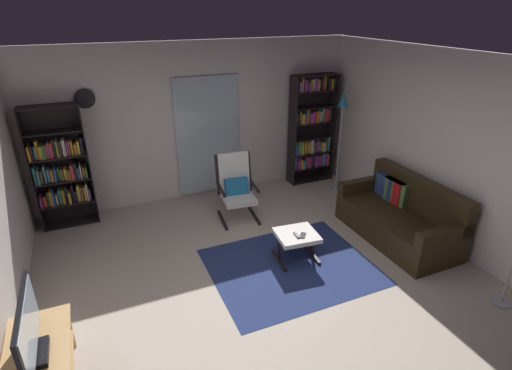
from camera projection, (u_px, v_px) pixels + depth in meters
ground_plane at (269, 287)px, 4.79m from camera, size 7.02×7.02×0.00m
wall_back at (197, 122)px, 6.67m from camera, size 5.60×0.06×2.60m
wall_right at (456, 155)px, 5.23m from camera, size 0.06×6.00×2.60m
glass_door_panel at (208, 136)px, 6.78m from camera, size 1.10×0.01×2.00m
area_rug at (291, 266)px, 5.16m from camera, size 2.04×1.69×0.01m
television at (29, 332)px, 3.13m from camera, size 0.20×0.91×0.54m
bookshelf_near_tv at (61, 169)px, 5.83m from camera, size 0.79×0.30×1.84m
bookshelf_near_sofa at (311, 130)px, 7.33m from camera, size 0.84×0.30×1.99m
leather_sofa at (400, 217)px, 5.72m from camera, size 0.85×1.77×0.88m
lounge_armchair at (236, 185)px, 6.18m from camera, size 0.63×0.71×1.02m
ottoman at (297, 238)px, 5.20m from camera, size 0.57×0.53×0.39m
tv_remote at (297, 235)px, 5.11m from camera, size 0.05×0.15×0.02m
cell_phone at (303, 235)px, 5.11m from camera, size 0.14×0.15×0.01m
floor_lamp_by_shelf at (342, 113)px, 6.71m from camera, size 0.22×0.22×1.79m
wall_clock at (85, 99)px, 5.78m from camera, size 0.29×0.03×0.29m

